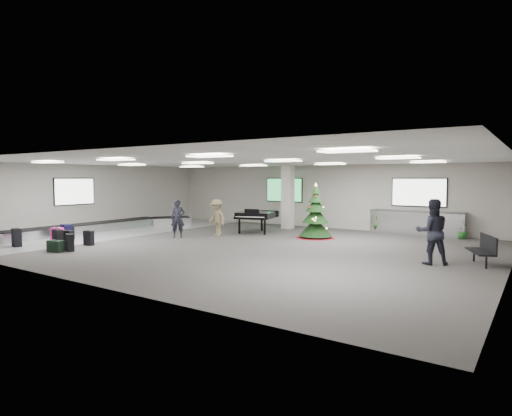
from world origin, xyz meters
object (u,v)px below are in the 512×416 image
Objects in this scene: traveler_a at (178,219)px; potted_plant_right at (462,230)px; christmas_tree at (316,219)px; traveler_b at (217,218)px; potted_plant_left at (377,224)px; bench at (484,248)px; grand_piano at (257,215)px; pink_suitcase at (57,237)px; baggage_carousel at (106,226)px; traveler_bench at (432,232)px; service_counter at (416,223)px.

traveler_a is 11.97m from potted_plant_right.
christmas_tree is 1.46× the size of traveler_b.
potted_plant_left is at bearing 0.32° from traveler_a.
grand_piano is at bearing 142.48° from bench.
traveler_a reaches higher than pink_suitcase.
bench reaches higher than pink_suitcase.
traveler_b is at bearing 8.40° from traveler_a.
traveler_b reaches higher than potted_plant_left.
potted_plant_left is (-5.01, 5.66, -0.09)m from bench.
baggage_carousel is at bearing -150.06° from traveler_b.
bench is at bearing -0.04° from pink_suitcase.
grand_piano is at bearing 16.28° from traveler_a.
potted_plant_left is at bearing 63.71° from christmas_tree.
christmas_tree is 1.22× the size of traveler_bench.
pink_suitcase is 0.36× the size of traveler_bench.
service_counter is 10.53m from traveler_a.
potted_plant_left is at bearing 57.29° from traveler_b.
potted_plant_right is (5.22, 3.16, -0.43)m from christmas_tree.
potted_plant_right is (1.91, -0.22, -0.16)m from service_counter.
pink_suitcase is at bearing -134.52° from christmas_tree.
service_counter is (12.84, 6.73, 0.33)m from baggage_carousel.
potted_plant_right is (9.12, 4.97, -0.42)m from traveler_b.
pink_suitcase is 14.60m from bench.
potted_plant_left is (6.53, 6.40, -0.40)m from traveler_a.
traveler_a is 2.12× the size of potted_plant_right.
traveler_bench is at bearing -30.57° from christmas_tree.
traveler_a is at bearing -147.25° from christmas_tree.
traveler_bench is 2.53× the size of potted_plant_right.
traveler_b reaches higher than bench.
bench reaches higher than potted_plant_right.
traveler_a is at bearing -148.08° from potted_plant_right.
potted_plant_left reaches higher than pink_suitcase.
baggage_carousel is at bearing -156.19° from potted_plant_right.
pink_suitcase is at bearing -106.23° from traveler_b.
baggage_carousel is 5.87m from traveler_b.
grand_piano is 8.99m from traveler_bench.
christmas_tree reaches higher than traveler_b.
pink_suitcase is 0.30× the size of grand_piano.
service_counter is at bearing 12.33° from grand_piano.
service_counter is 4.92× the size of potted_plant_left.
grand_piano reaches higher than service_counter.
christmas_tree is at bearing 136.89° from bench.
traveler_a reaches higher than bench.
traveler_b is at bearing -128.00° from grand_piano.
grand_piano is at bearing 81.57° from traveler_b.
grand_piano reaches higher than potted_plant_right.
baggage_carousel is at bearing -160.61° from christmas_tree.
traveler_a is (-8.24, -6.55, 0.26)m from service_counter.
baggage_carousel is 16.16m from bench.
traveler_bench reaches higher than potted_plant_right.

